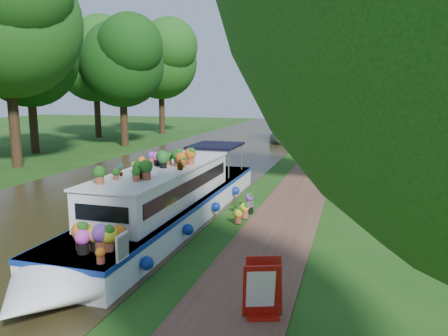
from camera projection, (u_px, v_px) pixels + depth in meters
ground at (260, 204)px, 16.20m from camera, size 100.00×100.00×0.00m
canal_water at (116, 193)px, 17.91m from camera, size 10.00×100.00×0.02m
towpath at (292, 206)px, 15.86m from camera, size 2.20×100.00×0.03m
plant_boat at (164, 200)px, 13.43m from camera, size 2.29×13.52×2.22m
tree_near_overhang at (375, 27)px, 16.86m from camera, size 5.52×5.28×8.99m
tree_near_mid at (379, 55)px, 28.01m from camera, size 6.90×6.60×9.40m
tree_near_far at (368, 57)px, 38.42m from camera, size 7.59×7.26×10.30m
tree_far_b at (6, 11)px, 22.76m from camera, size 8.97×8.58×12.11m
tree_far_c at (122, 58)px, 32.18m from camera, size 7.13×6.82×9.59m
tree_far_d at (161, 56)px, 41.90m from camera, size 8.05×7.70×10.85m
tree_far_g at (29, 50)px, 28.57m from camera, size 7.36×7.04×9.95m
tree_far_h at (95, 56)px, 38.37m from camera, size 7.82×7.48×10.49m
second_boat at (284, 136)px, 36.15m from camera, size 1.71×5.92×1.15m
sandwich_board at (262, 291)px, 8.05m from camera, size 0.73×0.74×1.08m
pedestrian_pink at (317, 134)px, 33.07m from camera, size 0.70×0.48×1.85m
pedestrian_dark at (323, 131)px, 37.33m from camera, size 0.80×0.66×1.52m
verge_plant at (236, 206)px, 15.24m from camera, size 0.35×0.30×0.38m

